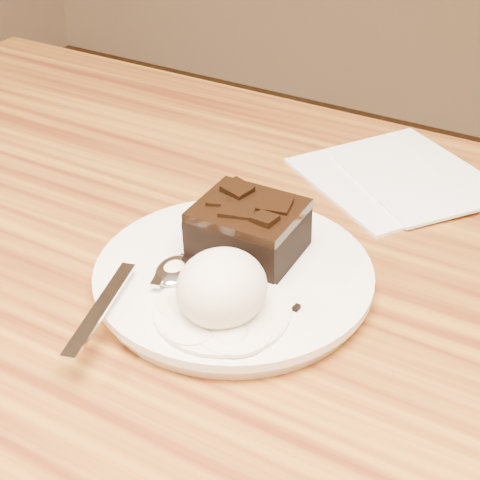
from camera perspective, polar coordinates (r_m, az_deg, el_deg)
The scene contains 10 objects.
plate at distance 0.61m, azimuth -0.48°, elevation -2.89°, with size 0.22×0.22×0.02m, color white.
brownie at distance 0.61m, azimuth 0.63°, elevation 0.54°, with size 0.08×0.07×0.04m, color black.
ice_cream_scoop at distance 0.54m, azimuth -1.37°, elevation -3.58°, with size 0.06×0.07×0.05m, color white.
melt_puddle at distance 0.56m, azimuth -1.34°, elevation -5.34°, with size 0.10×0.10×0.00m, color white.
spoon at distance 0.59m, azimuth -4.91°, elevation -2.42°, with size 0.03×0.16×0.01m, color silver, non-canonical shape.
napkin at distance 0.77m, azimuth 11.51°, elevation 4.75°, with size 0.16×0.16×0.01m, color white.
crumb_a at distance 0.56m, azimuth 0.44°, elevation -5.22°, with size 0.01×0.01×0.00m, color black.
crumb_b at distance 0.59m, azimuth 2.76°, elevation -2.55°, with size 0.01×0.01×0.00m, color black.
crumb_c at distance 0.56m, azimuth 4.23°, elevation -5.07°, with size 0.01×0.00×0.00m, color black.
crumb_d at distance 0.61m, azimuth -4.31°, elevation -1.31°, with size 0.01×0.01×0.00m, color black.
Camera 1 is at (0.23, -0.37, 1.12)m, focal length 57.23 mm.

